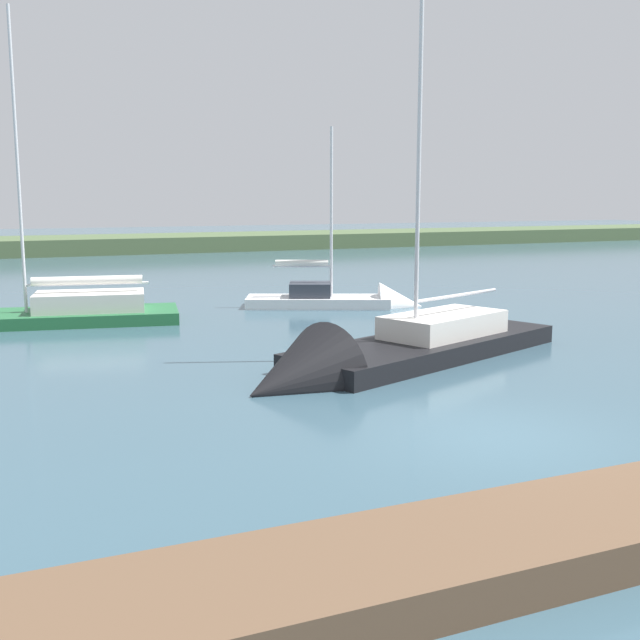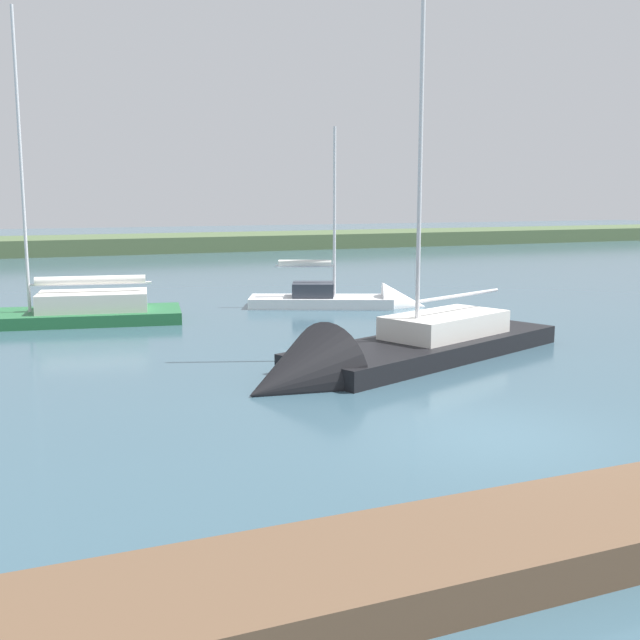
% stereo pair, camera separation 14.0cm
% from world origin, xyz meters
% --- Properties ---
extents(ground_plane, '(200.00, 200.00, 0.00)m').
position_xyz_m(ground_plane, '(0.00, 0.00, 0.00)').
color(ground_plane, '#385666').
extents(far_shoreline, '(180.00, 8.00, 2.40)m').
position_xyz_m(far_shoreline, '(0.00, -50.28, 0.00)').
color(far_shoreline, '#4C603D').
rests_on(far_shoreline, ground_plane).
extents(sailboat_outer_mooring, '(10.63, 6.20, 11.18)m').
position_xyz_m(sailboat_outer_mooring, '(-0.72, -5.75, 0.13)').
color(sailboat_outer_mooring, black).
rests_on(sailboat_outer_mooring, ground_plane).
extents(sailboat_inner_slip, '(6.98, 4.44, 7.73)m').
position_xyz_m(sailboat_inner_slip, '(-4.72, -15.77, 0.10)').
color(sailboat_inner_slip, white).
rests_on(sailboat_inner_slip, ground_plane).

